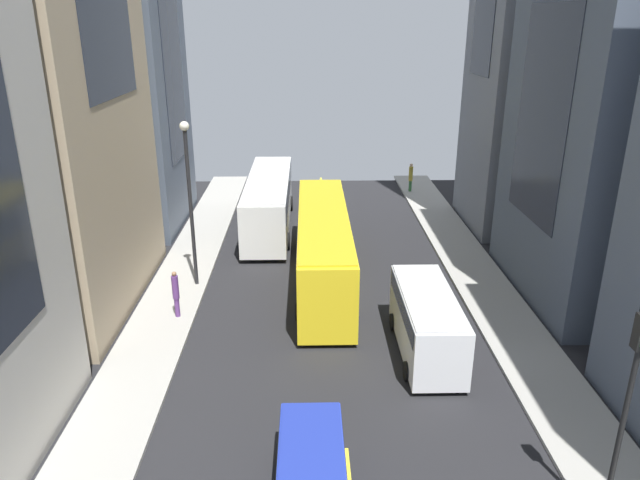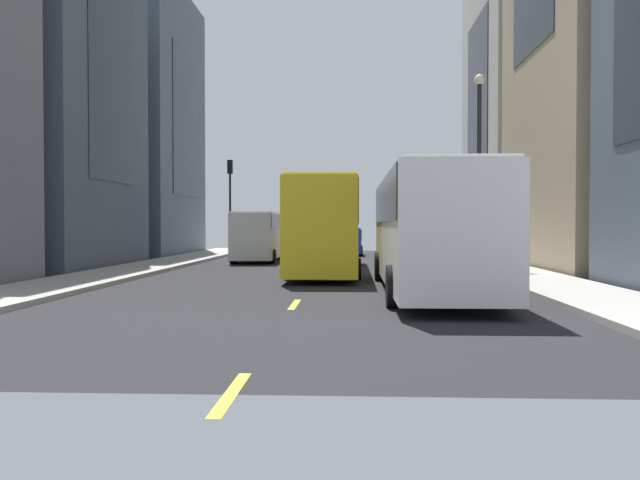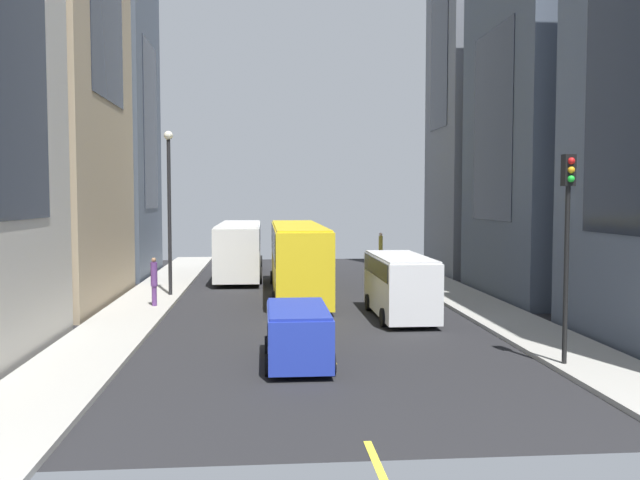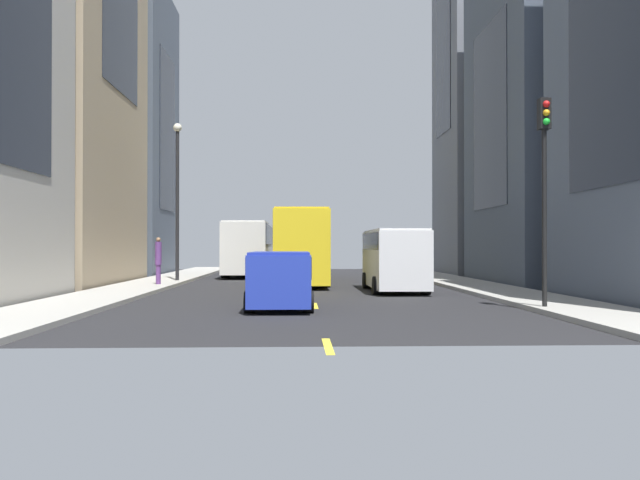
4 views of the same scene
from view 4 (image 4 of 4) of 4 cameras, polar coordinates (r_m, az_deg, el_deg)
name	(u,v)px [view 4 (image 4 of 4)]	position (r m, az deg, el deg)	size (l,w,h in m)	color
ground_plane	(308,283)	(33.42, -1.06, -3.80)	(42.05, 42.05, 0.00)	black
sidewalk_west	(157,282)	(34.14, -13.98, -3.59)	(2.82, 44.00, 0.15)	#9E9B93
sidewalk_east	(456,282)	(34.41, 11.75, -3.57)	(2.82, 44.00, 0.15)	#9E9B93
lane_stripe_0	(328,346)	(12.52, 0.69, -9.23)	(0.16, 2.00, 0.01)	yellow
lane_stripe_1	(315,306)	(20.86, -0.44, -5.75)	(0.16, 2.00, 0.01)	yellow
lane_stripe_2	(310,289)	(29.23, -0.91, -4.25)	(0.16, 2.00, 0.01)	yellow
lane_stripe_3	(307,279)	(37.61, -1.18, -3.43)	(0.16, 2.00, 0.01)	yellow
lane_stripe_4	(305,273)	(46.00, -1.35, -2.90)	(0.16, 2.00, 0.01)	yellow
lane_stripe_5	(303,269)	(54.40, -1.46, -2.54)	(0.16, 2.00, 0.01)	yellow
building_west_2	(97,132)	(46.63, -18.83, 8.87)	(9.38, 8.92, 19.00)	#4C5666
building_east_1	(561,116)	(36.13, 20.26, 10.08)	(7.47, 10.15, 17.07)	#4C5666
city_bus_white	(250,244)	(42.72, -6.10, -0.39)	(2.80, 12.12, 3.35)	silver
streetcar_yellow	(301,242)	(34.45, -1.69, -0.17)	(2.70, 13.62, 3.59)	yellow
delivery_van_white	(394,255)	(27.67, 6.48, -1.33)	(2.25, 6.10, 2.58)	white
car_blue_0	(280,275)	(19.85, -3.49, -3.09)	(1.97, 4.02, 1.72)	#2338AD
pedestrian_crossing_near	(391,254)	(51.08, 6.20, -1.18)	(0.31, 0.31, 2.17)	#336B38
pedestrian_walking_far	(158,259)	(31.05, -13.89, -1.61)	(0.30, 0.30, 2.16)	#593372
traffic_light_near_corner	(544,162)	(20.20, 18.95, 6.43)	(0.32, 0.44, 6.04)	black
streetlamp_near	(177,186)	(34.54, -12.31, 4.64)	(0.44, 0.44, 8.07)	black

